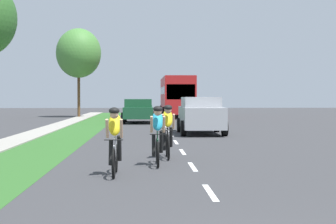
{
  "coord_description": "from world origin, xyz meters",
  "views": [
    {
      "loc": [
        -1.24,
        -4.8,
        1.83
      ],
      "look_at": [
        -0.34,
        15.9,
        1.22
      ],
      "focal_mm": 57.65,
      "sensor_mm": 36.0,
      "label": 1
    }
  ],
  "objects_px": {
    "cyclist_trailing": "(158,135)",
    "cyclist_distant": "(168,131)",
    "cyclist_lead": "(115,140)",
    "suv_silver": "(201,114)",
    "pickup_dark_green": "(138,111)",
    "street_tree_far": "(79,53)",
    "bus_red": "(177,95)"
  },
  "relations": [
    {
      "from": "cyclist_trailing",
      "to": "cyclist_distant",
      "type": "distance_m",
      "value": 1.68
    },
    {
      "from": "cyclist_lead",
      "to": "suv_silver",
      "type": "bearing_deg",
      "value": 75.92
    },
    {
      "from": "pickup_dark_green",
      "to": "cyclist_distant",
      "type": "bearing_deg",
      "value": -87.0
    },
    {
      "from": "cyclist_distant",
      "to": "suv_silver",
      "type": "relative_size",
      "value": 0.37
    },
    {
      "from": "street_tree_far",
      "to": "cyclist_lead",
      "type": "bearing_deg",
      "value": -81.76
    },
    {
      "from": "cyclist_trailing",
      "to": "street_tree_far",
      "type": "xyz_separation_m",
      "value": [
        -6.09,
        33.2,
        4.77
      ]
    },
    {
      "from": "cyclist_lead",
      "to": "bus_red",
      "type": "height_order",
      "value": "bus_red"
    },
    {
      "from": "cyclist_lead",
      "to": "pickup_dark_green",
      "type": "xyz_separation_m",
      "value": [
        0.25,
        24.66,
        0.02
      ]
    },
    {
      "from": "cyclist_trailing",
      "to": "street_tree_far",
      "type": "height_order",
      "value": "street_tree_far"
    },
    {
      "from": "suv_silver",
      "to": "cyclist_trailing",
      "type": "bearing_deg",
      "value": -101.38
    },
    {
      "from": "cyclist_lead",
      "to": "suv_silver",
      "type": "distance_m",
      "value": 14.06
    },
    {
      "from": "cyclist_lead",
      "to": "cyclist_trailing",
      "type": "height_order",
      "value": "same"
    },
    {
      "from": "cyclist_lead",
      "to": "pickup_dark_green",
      "type": "distance_m",
      "value": 24.66
    },
    {
      "from": "cyclist_lead",
      "to": "cyclist_distant",
      "type": "xyz_separation_m",
      "value": [
        1.37,
        3.39,
        0.0
      ]
    },
    {
      "from": "cyclist_lead",
      "to": "bus_red",
      "type": "distance_m",
      "value": 35.72
    },
    {
      "from": "cyclist_lead",
      "to": "bus_red",
      "type": "bearing_deg",
      "value": 84.32
    },
    {
      "from": "street_tree_far",
      "to": "cyclist_distant",
      "type": "bearing_deg",
      "value": -78.49
    },
    {
      "from": "cyclist_distant",
      "to": "street_tree_far",
      "type": "bearing_deg",
      "value": 101.51
    },
    {
      "from": "cyclist_lead",
      "to": "bus_red",
      "type": "relative_size",
      "value": 0.15
    },
    {
      "from": "suv_silver",
      "to": "pickup_dark_green",
      "type": "xyz_separation_m",
      "value": [
        -3.17,
        11.02,
        -0.12
      ]
    },
    {
      "from": "cyclist_trailing",
      "to": "suv_silver",
      "type": "xyz_separation_m",
      "value": [
        2.39,
        11.89,
        0.14
      ]
    },
    {
      "from": "suv_silver",
      "to": "bus_red",
      "type": "distance_m",
      "value": 21.92
    },
    {
      "from": "cyclist_distant",
      "to": "cyclist_lead",
      "type": "bearing_deg",
      "value": -111.98
    },
    {
      "from": "pickup_dark_green",
      "to": "bus_red",
      "type": "relative_size",
      "value": 0.44
    },
    {
      "from": "bus_red",
      "to": "street_tree_far",
      "type": "xyz_separation_m",
      "value": [
        -8.6,
        -0.59,
        3.6
      ]
    },
    {
      "from": "bus_red",
      "to": "street_tree_far",
      "type": "height_order",
      "value": "street_tree_far"
    },
    {
      "from": "suv_silver",
      "to": "pickup_dark_green",
      "type": "bearing_deg",
      "value": 106.04
    },
    {
      "from": "suv_silver",
      "to": "street_tree_far",
      "type": "bearing_deg",
      "value": 111.71
    },
    {
      "from": "cyclist_distant",
      "to": "pickup_dark_green",
      "type": "height_order",
      "value": "pickup_dark_green"
    },
    {
      "from": "cyclist_lead",
      "to": "cyclist_distant",
      "type": "height_order",
      "value": "same"
    },
    {
      "from": "suv_silver",
      "to": "bus_red",
      "type": "xyz_separation_m",
      "value": [
        0.11,
        21.89,
        1.03
      ]
    },
    {
      "from": "suv_silver",
      "to": "street_tree_far",
      "type": "relative_size",
      "value": 0.61
    }
  ]
}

